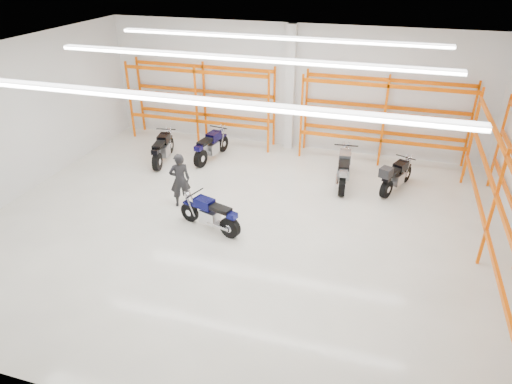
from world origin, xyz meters
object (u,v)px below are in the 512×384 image
(standing_man, at_px, (180,180))
(motorcycle_back_c, at_px, (344,170))
(motorcycle_main, at_px, (212,215))
(motorcycle_back_a, at_px, (162,150))
(motorcycle_back_d, at_px, (395,177))
(motorcycle_back_b, at_px, (210,147))
(structural_column, at_px, (290,89))

(standing_man, bearing_deg, motorcycle_back_c, 177.79)
(motorcycle_main, relative_size, motorcycle_back_a, 0.91)
(motorcycle_main, bearing_deg, motorcycle_back_c, 50.80)
(motorcycle_back_a, distance_m, motorcycle_back_d, 7.89)
(motorcycle_back_a, bearing_deg, motorcycle_main, -47.51)
(motorcycle_main, distance_m, standing_man, 1.74)
(motorcycle_main, distance_m, motorcycle_back_b, 4.66)
(motorcycle_back_b, bearing_deg, motorcycle_back_a, -155.50)
(motorcycle_back_a, height_order, motorcycle_back_d, motorcycle_back_d)
(motorcycle_main, height_order, motorcycle_back_b, motorcycle_back_b)
(motorcycle_back_a, xyz_separation_m, standing_man, (1.93, -2.60, 0.33))
(motorcycle_back_a, bearing_deg, motorcycle_back_d, 0.75)
(standing_man, height_order, structural_column, structural_column)
(motorcycle_back_a, bearing_deg, motorcycle_back_b, 24.50)
(motorcycle_back_d, distance_m, standing_man, 6.55)
(motorcycle_main, xyz_separation_m, structural_column, (0.61, 6.30, 1.79))
(motorcycle_back_a, distance_m, motorcycle_back_b, 1.68)
(motorcycle_back_a, relative_size, standing_man, 1.29)
(structural_column, bearing_deg, motorcycle_back_a, -145.54)
(motorcycle_back_b, xyz_separation_m, standing_man, (0.40, -3.30, 0.33))
(motorcycle_back_b, bearing_deg, motorcycle_back_d, -5.33)
(motorcycle_back_b, xyz_separation_m, motorcycle_back_d, (6.36, -0.59, 0.01))
(motorcycle_back_b, height_order, standing_man, standing_man)
(structural_column, bearing_deg, motorcycle_back_c, -47.24)
(motorcycle_back_c, distance_m, standing_man, 5.16)
(motorcycle_back_a, bearing_deg, standing_man, -53.40)
(motorcycle_back_d, bearing_deg, structural_column, 146.94)
(motorcycle_main, height_order, motorcycle_back_a, motorcycle_back_a)
(structural_column, bearing_deg, motorcycle_main, -95.58)
(motorcycle_back_a, distance_m, standing_man, 3.26)
(motorcycle_back_d, xyz_separation_m, structural_column, (-3.97, 2.59, 1.75))
(motorcycle_main, bearing_deg, motorcycle_back_d, 38.97)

